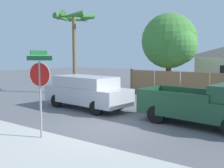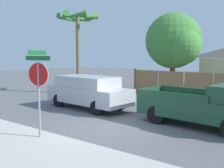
# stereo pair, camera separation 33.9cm
# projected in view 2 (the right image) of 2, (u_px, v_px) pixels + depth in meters

# --- Properties ---
(ground_plane) EXTENTS (80.00, 80.00, 0.00)m
(ground_plane) POSITION_uv_depth(u_px,v_px,m) (108.00, 126.00, 10.48)
(ground_plane) COLOR slate
(sidewalk_strip) EXTENTS (36.00, 3.20, 0.01)m
(sidewalk_strip) POSITION_uv_depth(u_px,v_px,m) (33.00, 152.00, 7.62)
(sidewalk_strip) COLOR beige
(sidewalk_strip) RESTS_ON ground
(oak_tree) EXTENTS (4.40, 4.19, 6.03)m
(oak_tree) POSITION_uv_depth(u_px,v_px,m) (175.00, 42.00, 19.63)
(oak_tree) COLOR brown
(oak_tree) RESTS_ON ground
(palm_tree) EXTENTS (2.91, 3.12, 5.94)m
(palm_tree) POSITION_uv_depth(u_px,v_px,m) (78.00, 24.00, 19.22)
(palm_tree) COLOR brown
(palm_tree) RESTS_ON ground
(red_suv) EXTENTS (5.04, 2.37, 1.72)m
(red_suv) POSITION_uv_depth(u_px,v_px,m) (88.00, 91.00, 13.93)
(red_suv) COLOR #B7B7BC
(red_suv) RESTS_ON ground
(orange_pickup) EXTENTS (5.03, 2.38, 1.73)m
(orange_pickup) POSITION_uv_depth(u_px,v_px,m) (206.00, 106.00, 10.20)
(orange_pickup) COLOR #1E472D
(orange_pickup) RESTS_ON ground
(stop_sign) EXTENTS (0.98, 0.88, 2.97)m
(stop_sign) POSITION_uv_depth(u_px,v_px,m) (38.00, 79.00, 8.85)
(stop_sign) COLOR gray
(stop_sign) RESTS_ON ground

